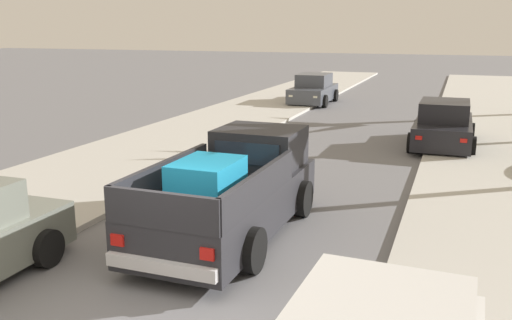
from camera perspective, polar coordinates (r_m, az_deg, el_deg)
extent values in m
plane|color=slate|center=(8.17, -10.39, -14.88)|extent=(160.00, 160.00, 0.00)
cube|color=beige|center=(20.61, -6.16, 2.85)|extent=(4.74, 60.00, 0.12)
cube|color=beige|center=(18.58, 24.43, 0.52)|extent=(4.74, 60.00, 0.12)
cube|color=silver|center=(20.21, -3.68, 2.65)|extent=(0.16, 60.00, 0.10)
cube|color=silver|center=(18.53, 21.44, 0.73)|extent=(0.16, 60.00, 0.10)
cube|color=#28282D|center=(10.45, -2.66, -4.64)|extent=(1.96, 5.11, 0.80)
cube|color=#28282D|center=(11.67, 0.41, 1.39)|extent=(1.73, 1.51, 0.80)
cube|color=#283342|center=(10.98, -0.97, 0.71)|extent=(1.38, 0.07, 0.44)
cube|color=#283342|center=(12.37, 1.63, 2.17)|extent=(1.46, 0.07, 0.48)
cube|color=#28282D|center=(9.91, -9.52, -1.72)|extent=(0.12, 3.30, 0.56)
cube|color=#28282D|center=(9.16, 0.40, -2.80)|extent=(0.12, 3.30, 0.56)
cube|color=#28282D|center=(8.11, -9.77, -5.19)|extent=(1.88, 0.11, 0.56)
cube|color=silver|center=(8.35, -9.86, -10.84)|extent=(1.82, 0.13, 0.20)
cylinder|color=black|center=(12.23, -4.03, -3.01)|extent=(0.27, 0.76, 0.76)
cylinder|color=black|center=(11.58, 4.84, -3.99)|extent=(0.27, 0.76, 0.76)
cylinder|color=black|center=(9.79, -11.27, -7.54)|extent=(0.27, 0.76, 0.76)
cylinder|color=black|center=(8.96, -0.41, -9.30)|extent=(0.27, 0.76, 0.76)
cube|color=red|center=(8.63, -14.17, -8.05)|extent=(0.22, 0.04, 0.18)
cube|color=red|center=(7.92, -5.09, -9.70)|extent=(0.22, 0.04, 0.18)
cube|color=#198CBF|center=(9.37, -5.10, -2.09)|extent=(0.99, 1.29, 0.68)
cube|color=#474C56|center=(29.00, 5.95, 6.89)|extent=(1.81, 4.22, 0.72)
cube|color=#474C56|center=(29.02, 6.03, 8.24)|extent=(1.54, 2.12, 0.64)
cube|color=#283342|center=(28.09, 5.56, 8.04)|extent=(1.37, 0.10, 0.52)
cube|color=#283342|center=(29.97, 6.48, 8.36)|extent=(1.34, 0.10, 0.50)
cylinder|color=black|center=(27.56, 7.12, 6.06)|extent=(0.23, 0.64, 0.64)
cylinder|color=black|center=(28.01, 3.50, 6.26)|extent=(0.23, 0.64, 0.64)
cylinder|color=black|center=(30.09, 8.22, 6.65)|extent=(0.23, 0.64, 0.64)
cylinder|color=black|center=(30.50, 4.88, 6.83)|extent=(0.23, 0.64, 0.64)
cube|color=red|center=(30.90, 8.05, 7.44)|extent=(0.20, 0.04, 0.12)
cube|color=white|center=(26.81, 6.16, 6.50)|extent=(0.20, 0.04, 0.10)
cube|color=red|center=(31.17, 5.75, 7.55)|extent=(0.20, 0.04, 0.12)
cube|color=white|center=(27.12, 3.61, 6.63)|extent=(0.20, 0.04, 0.10)
cube|color=black|center=(19.29, 18.79, 2.90)|extent=(1.77, 4.20, 0.72)
cube|color=black|center=(19.08, 18.93, 4.85)|extent=(1.53, 2.10, 0.64)
cube|color=#283342|center=(20.05, 19.01, 5.17)|extent=(1.37, 0.08, 0.52)
cube|color=#283342|center=(18.12, 18.84, 4.37)|extent=(1.34, 0.08, 0.50)
cylinder|color=black|center=(20.64, 16.36, 3.12)|extent=(0.22, 0.64, 0.64)
cylinder|color=black|center=(20.61, 21.36, 2.72)|extent=(0.22, 0.64, 0.64)
cylinder|color=black|center=(18.09, 15.76, 1.75)|extent=(0.22, 0.64, 0.64)
cylinder|color=black|center=(18.05, 21.46, 1.29)|extent=(0.22, 0.64, 0.64)
cube|color=red|center=(17.22, 16.49, 2.22)|extent=(0.20, 0.04, 0.12)
cube|color=white|center=(21.38, 17.33, 4.18)|extent=(0.20, 0.04, 0.10)
cube|color=red|center=(17.19, 20.70, 1.88)|extent=(0.20, 0.04, 0.12)
cube|color=white|center=(21.35, 20.64, 3.92)|extent=(0.20, 0.04, 0.10)
cylinder|color=black|center=(9.81, -20.83, -8.53)|extent=(0.23, 0.64, 0.64)
cube|color=red|center=(10.44, -19.27, -5.16)|extent=(0.20, 0.04, 0.12)
cube|color=red|center=(11.26, -24.34, -4.28)|extent=(0.20, 0.04, 0.12)
cube|color=#283342|center=(5.88, 14.06, -13.78)|extent=(1.34, 0.13, 0.50)
cube|color=red|center=(7.03, 20.38, -14.58)|extent=(0.20, 0.05, 0.12)
cube|color=red|center=(7.14, 9.91, -13.42)|extent=(0.20, 0.05, 0.12)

